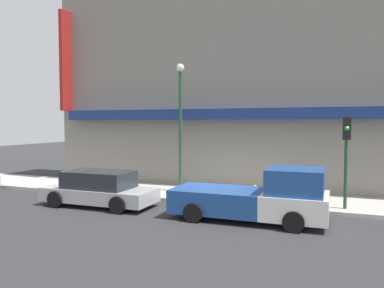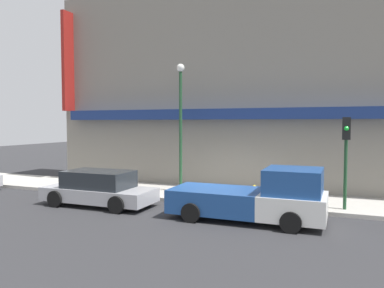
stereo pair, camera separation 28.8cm
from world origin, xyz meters
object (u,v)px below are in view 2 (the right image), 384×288
(pickup_truck, at_px, (257,198))
(traffic_light, at_px, (346,146))
(parked_car, at_px, (99,189))
(fire_hydrant, at_px, (254,193))
(street_lamp, at_px, (181,113))

(pickup_truck, distance_m, traffic_light, 3.85)
(parked_car, xyz_separation_m, fire_hydrant, (5.67, 2.47, -0.21))
(parked_car, distance_m, traffic_light, 9.45)
(parked_car, xyz_separation_m, street_lamp, (2.08, 3.31, 3.07))
(pickup_truck, bearing_deg, parked_car, -178.41)
(traffic_light, bearing_deg, pickup_truck, -141.70)
(pickup_truck, relative_size, street_lamp, 0.89)
(pickup_truck, xyz_separation_m, traffic_light, (2.73, 2.15, 1.67))
(pickup_truck, height_order, street_lamp, street_lamp)
(street_lamp, bearing_deg, fire_hydrant, -13.17)
(parked_car, bearing_deg, street_lamp, 59.29)
(parked_car, height_order, traffic_light, traffic_light)
(parked_car, xyz_separation_m, traffic_light, (9.03, 2.15, 1.78))
(parked_car, relative_size, fire_hydrant, 7.06)
(fire_hydrant, relative_size, traffic_light, 0.19)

